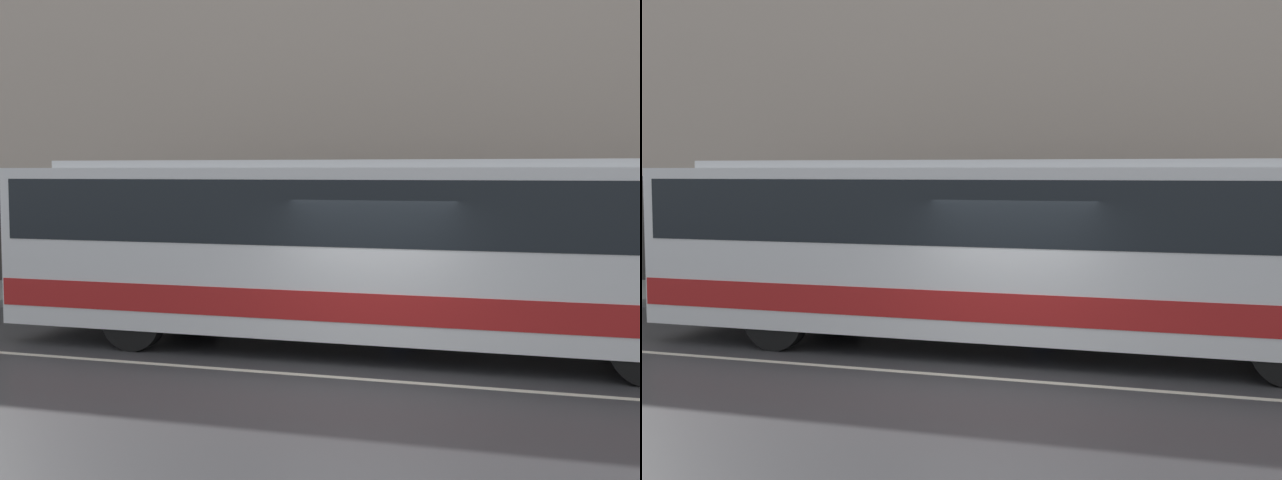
{
  "view_description": "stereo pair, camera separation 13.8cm",
  "coord_description": "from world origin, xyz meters",
  "views": [
    {
      "loc": [
        3.24,
        -11.93,
        2.93
      ],
      "look_at": [
        -1.21,
        1.95,
        1.8
      ],
      "focal_mm": 50.0,
      "sensor_mm": 36.0,
      "label": 1
    },
    {
      "loc": [
        3.38,
        -11.89,
        2.93
      ],
      "look_at": [
        -1.21,
        1.95,
        1.8
      ],
      "focal_mm": 50.0,
      "sensor_mm": 36.0,
      "label": 2
    }
  ],
  "objects": [
    {
      "name": "ground_plane",
      "position": [
        0.0,
        0.0,
        0.0
      ],
      "size": [
        60.0,
        60.0,
        0.0
      ],
      "primitive_type": "plane",
      "color": "#38383A"
    },
    {
      "name": "sidewalk",
      "position": [
        0.0,
        5.45,
        0.08
      ],
      "size": [
        60.0,
        2.91,
        0.17
      ],
      "color": "gray",
      "rests_on": "ground_plane"
    },
    {
      "name": "building_facade",
      "position": [
        0.0,
        7.05,
        6.17
      ],
      "size": [
        60.0,
        0.35,
        12.77
      ],
      "color": "#B7A899",
      "rests_on": "ground_plane"
    },
    {
      "name": "lane_stripe",
      "position": [
        0.0,
        0.0,
        0.0
      ],
      "size": [
        54.0,
        0.14,
        0.01
      ],
      "color": "beige",
      "rests_on": "ground_plane"
    },
    {
      "name": "transit_bus",
      "position": [
        -0.48,
        1.95,
        1.75
      ],
      "size": [
        11.92,
        2.58,
        3.1
      ],
      "color": "white",
      "rests_on": "ground_plane"
    },
    {
      "name": "pedestrian_waiting",
      "position": [
        -0.69,
        5.52,
        0.93
      ],
      "size": [
        0.36,
        0.36,
        1.65
      ],
      "color": "navy",
      "rests_on": "sidewalk"
    }
  ]
}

